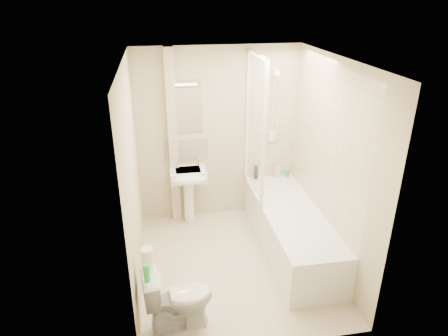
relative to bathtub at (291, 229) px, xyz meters
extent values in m
plane|color=beige|center=(-0.75, -0.20, -0.29)|extent=(2.50, 2.50, 0.00)
cube|color=beige|center=(-0.75, 1.05, 0.91)|extent=(2.20, 0.02, 2.40)
cube|color=beige|center=(-1.85, -0.20, 0.91)|extent=(0.02, 2.50, 2.40)
cube|color=beige|center=(0.35, -0.20, 0.91)|extent=(0.02, 2.50, 2.40)
cube|color=white|center=(-0.75, -0.20, 2.11)|extent=(2.20, 2.50, 0.02)
cube|color=beige|center=(0.00, 1.04, 1.14)|extent=(0.70, 0.01, 1.75)
cube|color=beige|center=(0.34, 0.00, 1.14)|extent=(0.01, 2.10, 1.75)
cube|color=beige|center=(-1.37, 0.99, 0.91)|extent=(0.12, 0.12, 2.40)
cube|color=beige|center=(-1.20, 1.04, 0.74)|extent=(0.60, 0.02, 0.30)
cube|color=white|center=(-1.20, 1.04, 1.29)|extent=(0.46, 0.01, 0.60)
cube|color=silver|center=(-1.20, 1.02, 1.66)|extent=(0.42, 0.07, 0.07)
cube|color=white|center=(0.00, 0.00, -0.01)|extent=(0.70, 2.10, 0.55)
cube|color=white|center=(0.00, 0.00, 0.21)|extent=(0.56, 1.96, 0.05)
cube|color=white|center=(-0.35, 0.60, 1.16)|extent=(0.01, 0.90, 1.80)
cube|color=white|center=(-0.35, 1.03, 1.16)|extent=(0.04, 0.04, 1.80)
cube|color=white|center=(-0.35, 0.15, 1.16)|extent=(0.04, 0.04, 1.80)
cube|color=white|center=(-0.35, 0.60, 2.04)|extent=(0.04, 0.90, 0.04)
cube|color=white|center=(-0.35, 0.60, 0.28)|extent=(0.04, 0.90, 0.03)
cylinder|color=white|center=(0.00, 1.02, 1.26)|extent=(0.02, 0.02, 0.90)
cylinder|color=white|center=(0.00, 1.02, 0.81)|extent=(0.05, 0.05, 0.02)
cylinder|color=white|center=(0.00, 1.02, 1.71)|extent=(0.05, 0.05, 0.02)
cylinder|color=white|center=(0.00, 0.95, 1.74)|extent=(0.08, 0.11, 0.11)
cube|color=white|center=(0.00, 1.01, 0.88)|extent=(0.10, 0.05, 0.14)
cylinder|color=white|center=(-0.02, 0.99, 1.31)|extent=(0.01, 0.13, 0.84)
cylinder|color=white|center=(-1.20, 0.88, 0.04)|extent=(0.14, 0.14, 0.65)
cube|color=white|center=(-1.20, 0.85, 0.45)|extent=(0.48, 0.37, 0.15)
ellipsoid|color=white|center=(-1.20, 0.68, 0.45)|extent=(0.48, 0.20, 0.15)
cube|color=silver|center=(-1.20, 0.85, 0.51)|extent=(0.33, 0.24, 0.04)
cylinder|color=white|center=(-1.35, 0.96, 0.57)|extent=(0.03, 0.03, 0.10)
cylinder|color=white|center=(-1.04, 0.96, 0.57)|extent=(0.03, 0.03, 0.10)
sphere|color=white|center=(-1.35, 0.96, 0.62)|extent=(0.04, 0.04, 0.04)
sphere|color=white|center=(-1.04, 0.96, 0.62)|extent=(0.04, 0.04, 0.04)
cylinder|color=black|center=(-0.22, 0.96, 0.36)|extent=(0.06, 0.06, 0.20)
cylinder|color=white|center=(-0.17, 0.96, 0.33)|extent=(0.05, 0.05, 0.13)
cylinder|color=beige|center=(0.08, 0.96, 0.34)|extent=(0.06, 0.06, 0.17)
cylinder|color=silver|center=(0.12, 0.96, 0.34)|extent=(0.05, 0.05, 0.15)
cylinder|color=green|center=(0.24, 0.96, 0.31)|extent=(0.06, 0.06, 0.09)
imported|color=white|center=(-1.47, -1.05, 0.04)|extent=(0.53, 0.74, 0.66)
cylinder|color=white|center=(-1.73, -0.99, 0.43)|extent=(0.11, 0.11, 0.10)
cylinder|color=white|center=(-1.73, -0.98, 0.53)|extent=(0.11, 0.11, 0.11)
cylinder|color=green|center=(-1.74, -1.16, 0.46)|extent=(0.06, 0.06, 0.18)
camera|label=1|loc=(-1.55, -4.05, 2.72)|focal=32.00mm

